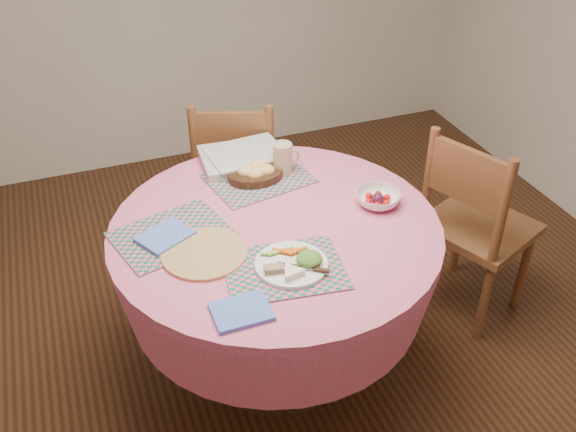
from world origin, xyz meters
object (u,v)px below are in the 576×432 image
(bread_bowl, at_px, (256,173))
(dining_table, at_px, (276,266))
(chair_back, at_px, (236,176))
(fruit_bowl, at_px, (378,199))
(dinner_plate, at_px, (294,263))
(wicker_trivet, at_px, (204,253))
(latte_mug, at_px, (283,158))
(chair_right, at_px, (474,224))

(bread_bowl, bearing_deg, dining_table, -96.08)
(chair_back, relative_size, fruit_bowl, 4.80)
(chair_back, relative_size, dinner_plate, 3.68)
(wicker_trivet, relative_size, latte_mug, 2.26)
(chair_back, bearing_deg, dining_table, 103.55)
(chair_back, bearing_deg, bread_bowl, 103.69)
(chair_back, distance_m, bread_bowl, 0.59)
(dining_table, relative_size, bread_bowl, 5.39)
(dinner_plate, bearing_deg, fruit_bowl, 29.14)
(bread_bowl, bearing_deg, latte_mug, 4.13)
(dining_table, relative_size, chair_right, 1.31)
(chair_back, relative_size, latte_mug, 6.89)
(dinner_plate, bearing_deg, bread_bowl, 84.13)
(dining_table, height_order, bread_bowl, bread_bowl)
(chair_right, xyz_separation_m, wicker_trivet, (-1.23, -0.12, 0.26))
(chair_right, distance_m, wicker_trivet, 1.27)
(chair_back, relative_size, wicker_trivet, 3.05)
(chair_right, xyz_separation_m, chair_back, (-0.86, 0.79, -0.01))
(wicker_trivet, bearing_deg, dinner_plate, -34.10)
(dining_table, xyz_separation_m, fruit_bowl, (0.42, -0.01, 0.22))
(wicker_trivet, bearing_deg, chair_back, 67.45)
(chair_right, bearing_deg, fruit_bowl, 72.49)
(bread_bowl, distance_m, latte_mug, 0.13)
(bread_bowl, relative_size, latte_mug, 1.73)
(bread_bowl, xyz_separation_m, fruit_bowl, (0.38, -0.34, -0.01))
(dining_table, xyz_separation_m, wicker_trivet, (-0.29, -0.08, 0.20))
(latte_mug, bearing_deg, fruit_bowl, -53.51)
(chair_back, xyz_separation_m, fruit_bowl, (0.33, -0.84, 0.30))
(bread_bowl, bearing_deg, chair_right, -17.81)
(wicker_trivet, xyz_separation_m, bread_bowl, (0.33, 0.41, 0.03))
(chair_right, relative_size, dinner_plate, 3.80)
(latte_mug, bearing_deg, wicker_trivet, -137.03)
(latte_mug, relative_size, fruit_bowl, 0.70)
(latte_mug, bearing_deg, chair_back, 98.53)
(chair_back, distance_m, dinner_plate, 1.13)
(chair_right, relative_size, bread_bowl, 4.10)
(chair_right, bearing_deg, chair_back, 24.49)
(chair_back, height_order, wicker_trivet, chair_back)
(chair_back, bearing_deg, fruit_bowl, 131.07)
(dinner_plate, bearing_deg, latte_mug, 72.97)
(wicker_trivet, bearing_deg, chair_right, 5.43)
(chair_back, height_order, latte_mug, chair_back)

